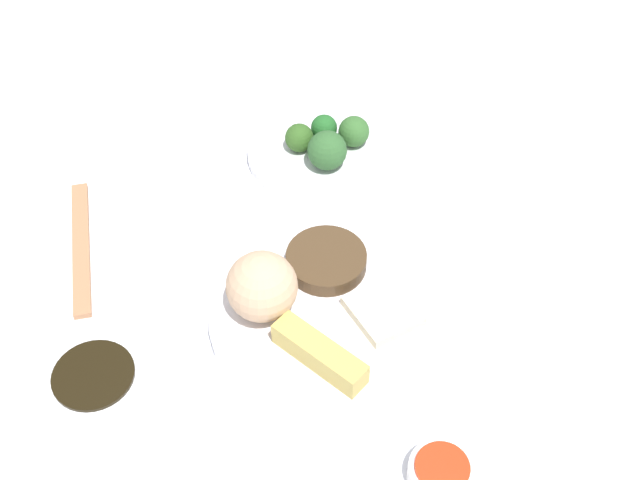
% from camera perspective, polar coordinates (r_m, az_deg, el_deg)
% --- Properties ---
extents(tabletop, '(2.20, 2.20, 0.02)m').
position_cam_1_polar(tabletop, '(0.96, -0.57, -5.10)').
color(tabletop, white).
rests_on(tabletop, ground).
extents(main_plate, '(0.26, 0.26, 0.02)m').
position_cam_1_polar(main_plate, '(0.93, 0.21, -5.28)').
color(main_plate, white).
rests_on(main_plate, tabletop).
extents(rice_scoop, '(0.08, 0.08, 0.08)m').
position_cam_1_polar(rice_scoop, '(0.90, -4.07, -3.24)').
color(rice_scoop, tan).
rests_on(rice_scoop, main_plate).
extents(spring_roll, '(0.04, 0.12, 0.03)m').
position_cam_1_polar(spring_roll, '(0.88, -0.03, -7.92)').
color(spring_roll, tan).
rests_on(spring_roll, main_plate).
extents(crab_rangoon_wonton, '(0.09, 0.10, 0.01)m').
position_cam_1_polar(crab_rangoon_wonton, '(0.92, 4.41, -4.92)').
color(crab_rangoon_wonton, beige).
rests_on(crab_rangoon_wonton, main_plate).
extents(stir_fry_heap, '(0.10, 0.10, 0.02)m').
position_cam_1_polar(stir_fry_heap, '(0.96, 0.44, -1.42)').
color(stir_fry_heap, '#48331E').
rests_on(stir_fry_heap, main_plate).
extents(broccoli_plate, '(0.20, 0.20, 0.01)m').
position_cam_1_polar(broccoli_plate, '(1.12, 0.03, 6.15)').
color(broccoli_plate, white).
rests_on(broccoli_plate, tabletop).
extents(broccoli_floret_0, '(0.04, 0.04, 0.04)m').
position_cam_1_polar(broccoli_floret_0, '(1.12, 0.28, 7.83)').
color(broccoli_floret_0, '#225F25').
rests_on(broccoli_floret_0, broccoli_plate).
extents(broccoli_floret_1, '(0.04, 0.04, 0.04)m').
position_cam_1_polar(broccoli_floret_1, '(1.10, -1.45, 7.13)').
color(broccoli_floret_1, '#325B21').
rests_on(broccoli_floret_1, broccoli_plate).
extents(broccoli_floret_2, '(0.04, 0.04, 0.04)m').
position_cam_1_polar(broccoli_floret_2, '(1.11, 2.37, 7.56)').
color(broccoli_floret_2, '#35642C').
rests_on(broccoli_floret_2, broccoli_plate).
extents(broccoli_floret_3, '(0.05, 0.05, 0.05)m').
position_cam_1_polar(broccoli_floret_3, '(1.08, 0.50, 6.26)').
color(broccoli_floret_3, '#305E2D').
rests_on(broccoli_floret_3, broccoli_plate).
extents(soy_sauce_bowl, '(0.10, 0.10, 0.04)m').
position_cam_1_polar(soy_sauce_bowl, '(0.90, -15.25, -9.74)').
color(soy_sauce_bowl, white).
rests_on(soy_sauce_bowl, tabletop).
extents(soy_sauce_bowl_liquid, '(0.09, 0.09, 0.00)m').
position_cam_1_polar(soy_sauce_bowl_liquid, '(0.88, -15.51, -9.05)').
color(soy_sauce_bowl_liquid, black).
rests_on(soy_sauce_bowl_liquid, soy_sauce_bowl).
extents(sauce_ramekin_sweet_and_sour, '(0.07, 0.07, 0.02)m').
position_cam_1_polar(sauce_ramekin_sweet_and_sour, '(0.84, 8.42, -15.78)').
color(sauce_ramekin_sweet_and_sour, white).
rests_on(sauce_ramekin_sweet_and_sour, tabletop).
extents(sauce_ramekin_sweet_and_sour_liquid, '(0.05, 0.05, 0.00)m').
position_cam_1_polar(sauce_ramekin_sweet_and_sour_liquid, '(0.83, 8.52, -15.37)').
color(sauce_ramekin_sweet_and_sour_liquid, red).
rests_on(sauce_ramekin_sweet_and_sour_liquid, sauce_ramekin_sweet_and_sour).
extents(chopsticks_pair, '(0.17, 0.17, 0.01)m').
position_cam_1_polar(chopsticks_pair, '(1.05, -16.30, -0.46)').
color(chopsticks_pair, '#AF754F').
rests_on(chopsticks_pair, tabletop).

